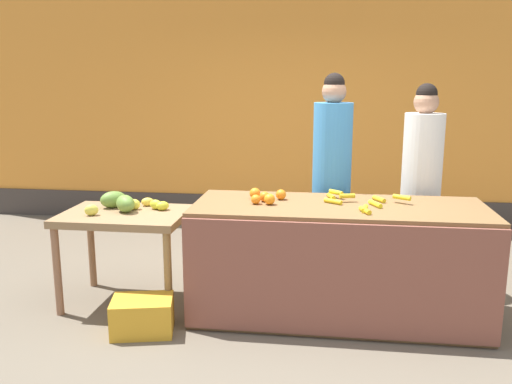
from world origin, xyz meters
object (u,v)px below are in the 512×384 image
object	(u,v)px
vendor_woman_white_shirt	(421,187)
produce_crate	(143,316)
vendor_woman_blue_shirt	(331,181)
produce_sack	(233,246)

from	to	relation	value
vendor_woman_white_shirt	produce_crate	distance (m)	2.58
vendor_woman_white_shirt	produce_crate	size ratio (longest dim) A/B	4.10
vendor_woman_blue_shirt	produce_crate	bearing A→B (deg)	-138.86
vendor_woman_blue_shirt	produce_crate	distance (m)	1.98
produce_crate	vendor_woman_white_shirt	bearing A→B (deg)	29.70
produce_sack	produce_crate	bearing A→B (deg)	-108.23
vendor_woman_blue_shirt	produce_sack	xyz separation A→B (m)	(-0.92, 0.15, -0.70)
vendor_woman_blue_shirt	vendor_woman_white_shirt	size ratio (longest dim) A/B	1.05
vendor_woman_blue_shirt	vendor_woman_white_shirt	world-z (taller)	vendor_woman_blue_shirt
vendor_woman_blue_shirt	vendor_woman_white_shirt	distance (m)	0.78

